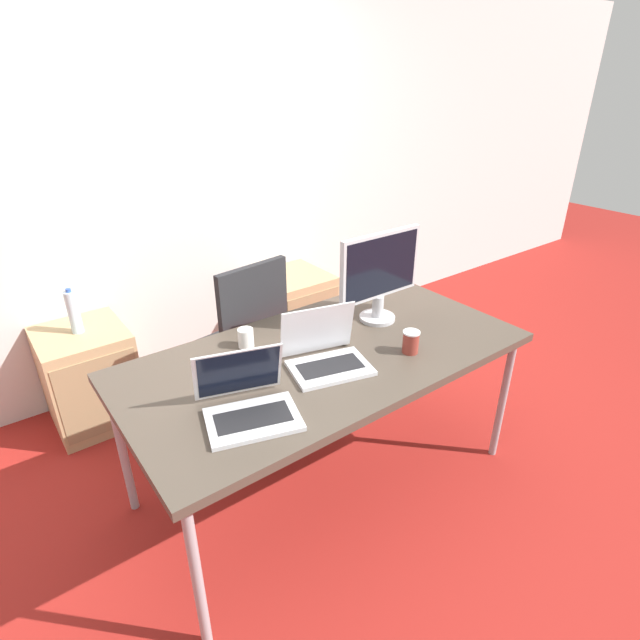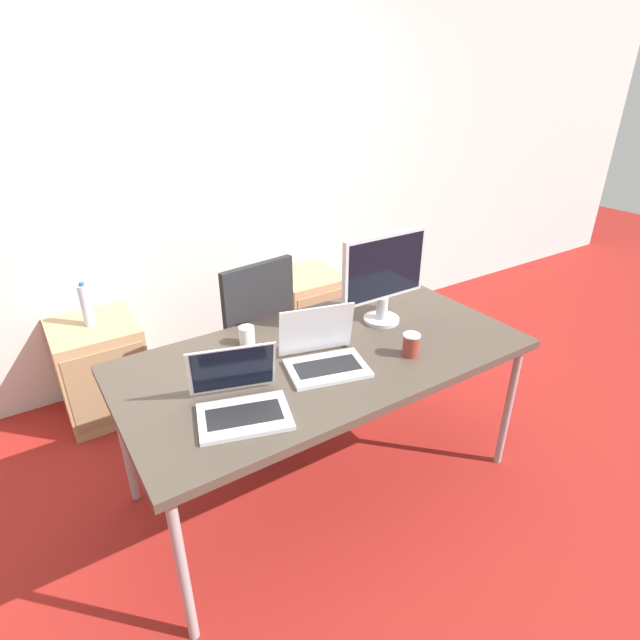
% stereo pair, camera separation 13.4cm
% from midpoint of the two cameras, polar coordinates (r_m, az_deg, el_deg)
% --- Properties ---
extents(ground_plane, '(14.00, 14.00, 0.00)m').
position_cam_midpoint_polar(ground_plane, '(2.80, -0.83, -17.62)').
color(ground_plane, maroon).
extents(wall_back, '(10.00, 0.05, 2.60)m').
position_cam_midpoint_polar(wall_back, '(3.45, -16.88, 14.64)').
color(wall_back, silver).
rests_on(wall_back, ground_plane).
extents(desk, '(1.88, 0.95, 0.78)m').
position_cam_midpoint_polar(desk, '(2.35, -0.94, -4.68)').
color(desk, '#473D33').
rests_on(desk, ground_plane).
extents(office_chair, '(0.56, 0.59, 1.05)m').
position_cam_midpoint_polar(office_chair, '(3.06, -10.54, -4.71)').
color(office_chair, '#232326').
rests_on(office_chair, ground_plane).
extents(cabinet_left, '(0.48, 0.51, 0.61)m').
position_cam_midpoint_polar(cabinet_left, '(3.35, -25.90, -5.87)').
color(cabinet_left, tan).
rests_on(cabinet_left, ground_plane).
extents(cabinet_right, '(0.48, 0.51, 0.61)m').
position_cam_midpoint_polar(cabinet_right, '(3.80, -3.96, 0.88)').
color(cabinet_right, tan).
rests_on(cabinet_right, ground_plane).
extents(water_bottle, '(0.06, 0.06, 0.27)m').
position_cam_midpoint_polar(water_bottle, '(3.16, -27.44, 0.79)').
color(water_bottle, silver).
rests_on(water_bottle, cabinet_left).
extents(laptop_left, '(0.40, 0.36, 0.26)m').
position_cam_midpoint_polar(laptop_left, '(2.20, -1.11, -3.99)').
color(laptop_left, silver).
rests_on(laptop_left, desk).
extents(laptop_right, '(0.40, 0.40, 0.25)m').
position_cam_midpoint_polar(laptop_right, '(1.94, -10.23, -9.35)').
color(laptop_right, silver).
rests_on(laptop_right, desk).
extents(monitor, '(0.50, 0.19, 0.47)m').
position_cam_midpoint_polar(monitor, '(2.53, 5.34, 5.24)').
color(monitor, '#B7B7BC').
rests_on(monitor, desk).
extents(mouse, '(0.04, 0.07, 0.03)m').
position_cam_midpoint_polar(mouse, '(2.39, 1.13, -2.45)').
color(mouse, silver).
rests_on(mouse, desk).
extents(coffee_cup_white, '(0.07, 0.07, 0.09)m').
position_cam_midpoint_polar(coffee_cup_white, '(2.39, -10.08, -2.06)').
color(coffee_cup_white, white).
rests_on(coffee_cup_white, desk).
extents(coffee_cup_brown, '(0.08, 0.08, 0.11)m').
position_cam_midpoint_polar(coffee_cup_brown, '(2.33, 8.71, -2.51)').
color(coffee_cup_brown, maroon).
rests_on(coffee_cup_brown, desk).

